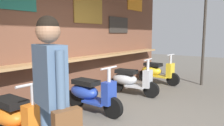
% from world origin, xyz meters
% --- Properties ---
extents(ground_plane, '(25.68, 25.68, 0.00)m').
position_xyz_m(ground_plane, '(0.00, 0.00, 0.00)').
color(ground_plane, '#605B54').
extents(market_stall_facade, '(9.17, 2.42, 3.75)m').
position_xyz_m(market_stall_facade, '(-0.00, 1.87, 2.08)').
color(market_stall_facade, brown).
rests_on(market_stall_facade, ground_plane).
extents(scooter_orange, '(0.46, 1.40, 0.97)m').
position_xyz_m(scooter_orange, '(-1.57, 1.08, 0.39)').
color(scooter_orange, orange).
rests_on(scooter_orange, ground_plane).
extents(scooter_blue, '(0.46, 1.40, 0.97)m').
position_xyz_m(scooter_blue, '(0.04, 1.08, 0.39)').
color(scooter_blue, '#233D9E').
rests_on(scooter_blue, ground_plane).
extents(scooter_silver, '(0.50, 1.40, 0.97)m').
position_xyz_m(scooter_silver, '(1.62, 1.08, 0.39)').
color(scooter_silver, '#B2B5BA').
rests_on(scooter_silver, ground_plane).
extents(scooter_yellow, '(0.50, 1.40, 0.97)m').
position_xyz_m(scooter_yellow, '(3.22, 1.08, 0.39)').
color(scooter_yellow, gold).
rests_on(scooter_yellow, ground_plane).
extents(shopper_with_handbag, '(0.37, 0.69, 1.75)m').
position_xyz_m(shopper_with_handbag, '(-1.82, -0.06, 1.08)').
color(shopper_with_handbag, slate).
rests_on(shopper_with_handbag, ground_plane).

